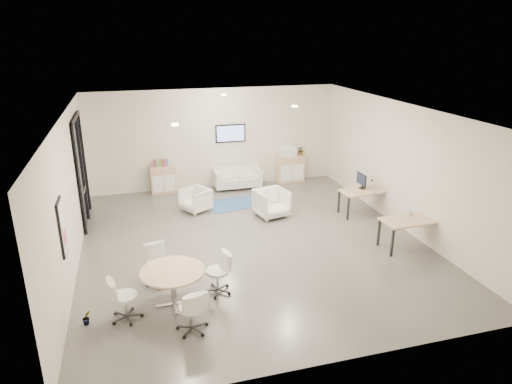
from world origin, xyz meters
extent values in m
cube|color=#54514C|center=(0.00, 0.00, -0.40)|extent=(8.00, 9.00, 0.80)
cube|color=white|center=(0.00, 0.00, 3.60)|extent=(8.00, 9.00, 0.80)
cube|color=silver|center=(0.00, 4.90, 1.60)|extent=(8.00, 0.80, 3.20)
cube|color=silver|center=(0.00, -4.90, 1.60)|extent=(8.00, 0.80, 3.20)
cube|color=silver|center=(-4.40, 0.00, 1.60)|extent=(0.80, 9.00, 3.20)
cube|color=silver|center=(4.40, 0.00, 1.60)|extent=(0.80, 9.00, 3.20)
cube|color=black|center=(-3.96, 2.50, 1.43)|extent=(0.02, 1.90, 2.85)
cube|color=black|center=(-3.94, 2.50, 2.81)|extent=(0.06, 1.90, 0.08)
cube|color=black|center=(-3.94, 1.59, 1.43)|extent=(0.06, 0.08, 2.85)
cube|color=black|center=(-3.94, 3.41, 1.43)|extent=(0.06, 0.08, 2.85)
cube|color=black|center=(-3.94, 2.65, 1.43)|extent=(0.06, 0.07, 2.85)
cube|color=#B2B2B7|center=(-3.90, 2.05, 1.05)|extent=(0.04, 0.60, 0.05)
cube|color=black|center=(-3.98, -1.60, 1.55)|extent=(0.04, 0.54, 1.04)
cube|color=white|center=(-3.95, -1.60, 1.55)|extent=(0.01, 0.46, 0.96)
cube|color=#DD517A|center=(-3.95, -1.60, 1.35)|extent=(0.01, 0.32, 0.30)
cube|color=black|center=(0.50, 4.46, 1.75)|extent=(0.98, 0.05, 0.58)
cube|color=#7F96DB|center=(0.50, 4.44, 1.75)|extent=(0.90, 0.01, 0.50)
cylinder|color=#FFEAC6|center=(-1.80, -1.00, 3.18)|extent=(0.14, 0.14, 0.03)
cylinder|color=#FFEAC6|center=(1.20, 0.50, 3.18)|extent=(0.14, 0.14, 0.03)
cylinder|color=#FFEAC6|center=(0.00, 3.00, 3.18)|extent=(0.14, 0.14, 0.03)
cube|color=#DEB786|center=(-1.75, 4.28, 0.44)|extent=(0.78, 0.39, 0.88)
cube|color=white|center=(-1.93, 4.07, 0.35)|extent=(0.33, 0.02, 0.53)
cube|color=white|center=(-1.58, 4.07, 0.35)|extent=(0.33, 0.02, 0.53)
cube|color=#DEB786|center=(2.51, 4.25, 0.46)|extent=(0.92, 0.43, 0.92)
cube|color=white|center=(2.29, 4.03, 0.37)|extent=(0.39, 0.02, 0.55)
cube|color=white|center=(2.72, 4.03, 0.37)|extent=(0.39, 0.02, 0.55)
cube|color=red|center=(-2.00, 4.28, 0.99)|extent=(0.04, 0.14, 0.22)
cube|color=#337FCC|center=(-1.94, 4.28, 0.99)|extent=(0.04, 0.14, 0.22)
cube|color=gold|center=(-1.88, 4.28, 0.99)|extent=(0.04, 0.14, 0.22)
cube|color=#4CB24C|center=(-1.82, 4.28, 0.99)|extent=(0.04, 0.14, 0.22)
cube|color=#CC6619|center=(-1.76, 4.28, 0.99)|extent=(0.04, 0.14, 0.22)
cube|color=purple|center=(-1.71, 4.28, 0.99)|extent=(0.04, 0.14, 0.22)
cube|color=#E54C7F|center=(-1.65, 4.28, 0.99)|extent=(0.04, 0.14, 0.22)
cube|color=teal|center=(-1.59, 4.28, 0.99)|extent=(0.04, 0.14, 0.22)
cube|color=white|center=(2.41, 4.25, 1.07)|extent=(0.54, 0.46, 0.30)
cube|color=white|center=(2.41, 4.25, 1.26)|extent=(0.40, 0.34, 0.06)
cube|color=silver|center=(0.61, 4.07, 0.24)|extent=(1.52, 0.77, 0.28)
cube|color=silver|center=(0.61, 4.37, 0.52)|extent=(1.52, 0.18, 0.28)
cube|color=silver|center=(-0.08, 4.07, 0.38)|extent=(0.14, 0.76, 0.57)
cube|color=silver|center=(1.30, 4.07, 0.38)|extent=(0.14, 0.76, 0.57)
cube|color=#2E558E|center=(0.16, 2.64, 0.01)|extent=(1.71, 1.31, 0.01)
imported|color=silver|center=(-1.01, 2.42, 0.37)|extent=(0.94, 0.95, 0.73)
imported|color=silver|center=(0.96, 1.45, 0.42)|extent=(0.96, 0.92, 0.84)
cube|color=#DEB786|center=(3.50, 0.91, 0.69)|extent=(1.41, 0.79, 0.04)
cube|color=black|center=(2.87, 0.62, 0.33)|extent=(0.05, 0.05, 0.67)
cube|color=black|center=(4.13, 0.62, 0.33)|extent=(0.05, 0.05, 0.67)
cube|color=black|center=(2.87, 1.20, 0.33)|extent=(0.05, 0.05, 0.67)
cube|color=black|center=(4.13, 1.20, 0.33)|extent=(0.05, 0.05, 0.67)
cube|color=#DEB786|center=(3.51, -1.30, 0.70)|extent=(1.42, 0.75, 0.04)
cube|color=black|center=(2.86, -1.59, 0.34)|extent=(0.05, 0.05, 0.69)
cube|color=black|center=(4.15, -1.59, 0.34)|extent=(0.05, 0.05, 0.69)
cube|color=black|center=(2.86, -1.00, 0.34)|extent=(0.05, 0.05, 0.69)
cube|color=black|center=(4.15, -1.00, 0.34)|extent=(0.05, 0.05, 0.69)
cylinder|color=black|center=(3.50, 1.06, 0.72)|extent=(0.20, 0.20, 0.02)
cube|color=black|center=(3.50, 1.06, 0.84)|extent=(0.04, 0.03, 0.24)
cube|color=black|center=(3.45, 1.06, 0.99)|extent=(0.03, 0.50, 0.32)
cylinder|color=#DEB786|center=(-2.13, -2.22, 0.71)|extent=(1.19, 1.19, 0.04)
cylinder|color=#B2B2B7|center=(-2.13, -2.22, 0.34)|extent=(0.10, 0.10, 0.69)
cube|color=#B2B2B7|center=(-2.13, -2.22, 0.01)|extent=(0.70, 0.06, 0.03)
cube|color=#B2B2B7|center=(-2.13, -2.22, 0.01)|extent=(0.06, 0.70, 0.03)
imported|color=#3F7F3F|center=(2.88, 4.23, 1.05)|extent=(0.36, 0.39, 0.25)
imported|color=#3F7F3F|center=(-3.67, -2.42, 0.06)|extent=(0.25, 0.32, 0.12)
imported|color=white|center=(3.61, -1.10, 0.78)|extent=(0.14, 0.12, 0.11)
camera|label=1|loc=(-2.66, -9.76, 4.87)|focal=32.00mm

